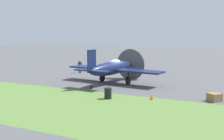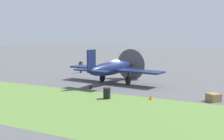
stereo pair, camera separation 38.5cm
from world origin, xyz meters
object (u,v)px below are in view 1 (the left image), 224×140
object	(u,v)px
airplane_lead	(113,68)
ground_crew_chief	(80,66)
runway_marker_cone	(152,97)
fuel_drum	(108,93)
supply_crate	(214,97)

from	to	relation	value
airplane_lead	ground_crew_chief	bearing A→B (deg)	151.45
airplane_lead	runway_marker_cone	xyz separation A→B (m)	(6.34, -5.44, -1.44)
fuel_drum	supply_crate	size ratio (longest dim) A/B	1.00
ground_crew_chief	supply_crate	distance (m)	20.69
airplane_lead	runway_marker_cone	size ratio (longest dim) A/B	25.41
fuel_drum	runway_marker_cone	size ratio (longest dim) A/B	2.05
fuel_drum	ground_crew_chief	bearing A→B (deg)	131.35
airplane_lead	supply_crate	world-z (taller)	airplane_lead
supply_crate	runway_marker_cone	xyz separation A→B (m)	(-4.60, -1.68, -0.10)
airplane_lead	supply_crate	xyz separation A→B (m)	(10.94, -3.76, -1.34)
runway_marker_cone	fuel_drum	bearing A→B (deg)	-157.41
ground_crew_chief	runway_marker_cone	size ratio (longest dim) A/B	3.93
airplane_lead	fuel_drum	bearing A→B (deg)	-60.24
supply_crate	runway_marker_cone	bearing A→B (deg)	-159.91
ground_crew_chief	runway_marker_cone	bearing A→B (deg)	69.65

